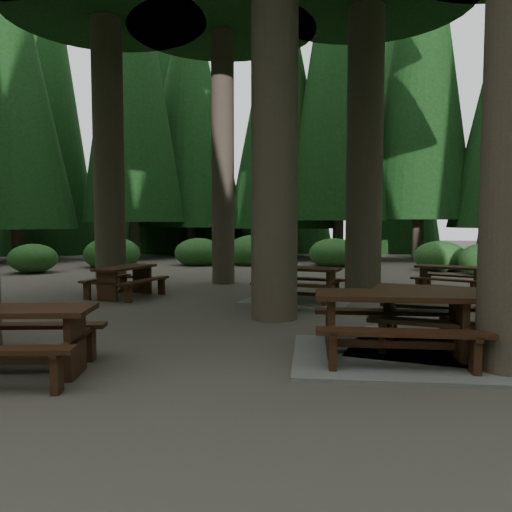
% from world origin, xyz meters
% --- Properties ---
extents(ground, '(80.00, 80.00, 0.00)m').
position_xyz_m(ground, '(0.00, 0.00, 0.00)').
color(ground, '#4A453C').
rests_on(ground, ground).
extents(picnic_table_a, '(2.74, 2.34, 0.86)m').
position_xyz_m(picnic_table_a, '(2.76, -2.19, 0.31)').
color(picnic_table_a, gray).
rests_on(picnic_table_a, ground).
extents(picnic_table_b, '(1.61, 1.87, 0.72)m').
position_xyz_m(picnic_table_b, '(-3.04, 2.01, 0.48)').
color(picnic_table_b, black).
rests_on(picnic_table_b, ground).
extents(picnic_table_c, '(2.54, 2.22, 0.76)m').
position_xyz_m(picnic_table_c, '(1.02, 2.19, 0.26)').
color(picnic_table_c, gray).
rests_on(picnic_table_c, ground).
extents(picnic_table_d, '(1.91, 1.74, 0.67)m').
position_xyz_m(picnic_table_d, '(4.48, 4.17, 0.45)').
color(picnic_table_d, black).
rests_on(picnic_table_d, ground).
extents(picnic_table_e, '(2.12, 1.87, 0.79)m').
position_xyz_m(picnic_table_e, '(-1.57, -3.78, 0.52)').
color(picnic_table_e, black).
rests_on(picnic_table_e, ground).
extents(picnic_table_f, '(2.80, 2.45, 0.84)m').
position_xyz_m(picnic_table_f, '(3.51, -1.53, 0.30)').
color(picnic_table_f, gray).
rests_on(picnic_table_f, ground).
extents(shrub_ring, '(23.86, 24.64, 1.49)m').
position_xyz_m(shrub_ring, '(0.70, 0.75, 0.40)').
color(shrub_ring, '#1C5422').
rests_on(shrub_ring, ground).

